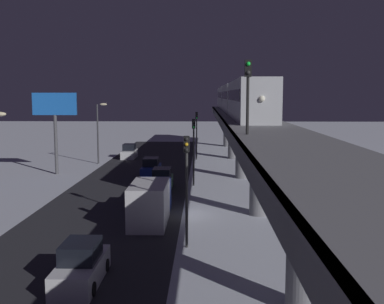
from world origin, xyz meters
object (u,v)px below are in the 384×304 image
(sedan_blue_2, at_px, (151,169))
(traffic_light_far, at_px, (197,128))
(traffic_light_mid, at_px, (194,142))
(sedan_white_2, at_px, (129,152))
(subway_train, at_px, (235,98))
(box_truck, at_px, (151,201))
(sedan_green, at_px, (162,181))
(commercial_billboard, at_px, (55,112))
(rail_signal, at_px, (248,84))
(sedan_white, at_px, (81,267))
(traffic_light_near, at_px, (187,175))

(sedan_blue_2, relative_size, traffic_light_far, 0.74)
(traffic_light_mid, bearing_deg, sedan_white_2, -64.46)
(subway_train, bearing_deg, box_truck, 75.06)
(box_truck, xyz_separation_m, traffic_light_mid, (-2.70, -12.60, 2.85))
(sedan_green, xyz_separation_m, traffic_light_far, (-2.90, -20.19, 3.40))
(commercial_billboard, bearing_deg, sedan_white_2, -114.08)
(rail_signal, distance_m, traffic_light_far, 37.67)
(subway_train, height_order, sedan_blue_2, subway_train)
(subway_train, distance_m, sedan_white, 41.60)
(sedan_green, relative_size, traffic_light_near, 0.72)
(rail_signal, height_order, traffic_light_far, rail_signal)
(sedan_green, bearing_deg, sedan_white, -94.73)
(sedan_white_2, height_order, commercial_billboard, commercial_billboard)
(sedan_blue_2, distance_m, traffic_light_far, 14.28)
(sedan_green, height_order, traffic_light_near, traffic_light_near)
(sedan_blue_2, xyz_separation_m, traffic_light_mid, (-4.70, 5.32, 3.40))
(subway_train, xyz_separation_m, commercial_billboard, (20.20, 9.96, -1.49))
(box_truck, bearing_deg, traffic_light_far, -94.98)
(sedan_white, relative_size, commercial_billboard, 0.52)
(subway_train, bearing_deg, sedan_white, 76.31)
(box_truck, bearing_deg, traffic_light_near, 115.07)
(traffic_light_far, bearing_deg, rail_signal, 95.10)
(sedan_green, bearing_deg, rail_signal, -69.90)
(sedan_blue_2, bearing_deg, traffic_light_far, 70.19)
(sedan_white_2, distance_m, traffic_light_near, 39.11)
(rail_signal, height_order, commercial_billboard, rail_signal)
(sedan_green, relative_size, traffic_light_far, 0.72)
(rail_signal, distance_m, traffic_light_mid, 19.76)
(rail_signal, relative_size, sedan_blue_2, 0.84)
(sedan_white, relative_size, traffic_light_far, 0.72)
(box_truck, distance_m, traffic_light_far, 31.21)
(commercial_billboard, bearing_deg, traffic_light_mid, 157.74)
(subway_train, height_order, traffic_light_mid, subway_train)
(traffic_light_far, relative_size, commercial_billboard, 0.72)
(traffic_light_far, height_order, commercial_billboard, commercial_billboard)
(sedan_blue_2, xyz_separation_m, commercial_billboard, (10.52, -0.91, 6.03))
(traffic_light_mid, xyz_separation_m, traffic_light_far, (0.00, -18.37, 0.00))
(rail_signal, bearing_deg, sedan_white, 30.65)
(sedan_white, xyz_separation_m, commercial_billboard, (10.52, -29.79, 6.04))
(sedan_blue_2, height_order, sedan_green, same)
(sedan_blue_2, xyz_separation_m, traffic_light_far, (-4.70, -13.05, 3.40))
(traffic_light_near, bearing_deg, traffic_light_far, -90.00)
(subway_train, bearing_deg, traffic_light_mid, 72.89)
(traffic_light_far, bearing_deg, subway_train, 156.34)
(traffic_light_mid, bearing_deg, sedan_green, 32.16)
(subway_train, bearing_deg, traffic_light_near, 81.80)
(sedan_white, xyz_separation_m, traffic_light_near, (-4.70, -5.20, 3.41))
(traffic_light_near, bearing_deg, sedan_blue_2, -78.78)
(sedan_green, relative_size, box_truck, 0.62)
(sedan_green, bearing_deg, traffic_light_near, -80.06)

